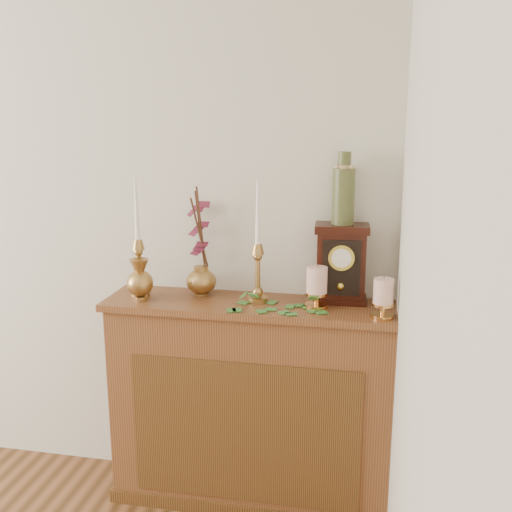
% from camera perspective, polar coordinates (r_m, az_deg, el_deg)
% --- Properties ---
extents(console_shelf, '(1.24, 0.34, 0.93)m').
position_cam_1_polar(console_shelf, '(2.71, -0.49, -14.39)').
color(console_shelf, brown).
rests_on(console_shelf, ground).
extents(candlestick_left, '(0.09, 0.09, 0.51)m').
position_cam_1_polar(candlestick_left, '(2.60, -11.11, -0.24)').
color(candlestick_left, tan).
rests_on(candlestick_left, console_shelf).
extents(candlestick_center, '(0.08, 0.08, 0.51)m').
position_cam_1_polar(candlestick_center, '(2.48, 0.16, -0.70)').
color(candlestick_center, tan).
rests_on(candlestick_center, console_shelf).
extents(bud_vase, '(0.11, 0.11, 0.18)m').
position_cam_1_polar(bud_vase, '(2.56, -10.99, -2.29)').
color(bud_vase, tan).
rests_on(bud_vase, console_shelf).
extents(ginger_jar, '(0.19, 0.21, 0.48)m').
position_cam_1_polar(ginger_jar, '(2.60, -5.35, 1.05)').
color(ginger_jar, tan).
rests_on(ginger_jar, console_shelf).
extents(pillar_candle_left, '(0.09, 0.09, 0.18)m').
position_cam_1_polar(pillar_candle_left, '(2.43, 5.81, -2.79)').
color(pillar_candle_left, '#DA974C').
rests_on(pillar_candle_left, console_shelf).
extents(pillar_candle_right, '(0.09, 0.09, 0.17)m').
position_cam_1_polar(pillar_candle_right, '(2.35, 12.02, -3.78)').
color(pillar_candle_right, '#DA974C').
rests_on(pillar_candle_right, console_shelf).
extents(ivy_garland, '(0.41, 0.19, 0.07)m').
position_cam_1_polar(ivy_garland, '(2.43, 1.08, -4.75)').
color(ivy_garland, '#38772D').
rests_on(ivy_garland, console_shelf).
extents(mantel_clock, '(0.23, 0.17, 0.33)m').
position_cam_1_polar(mantel_clock, '(2.51, 8.10, -0.73)').
color(mantel_clock, black).
rests_on(mantel_clock, console_shelf).
extents(ceramic_vase, '(0.09, 0.09, 0.29)m').
position_cam_1_polar(ceramic_vase, '(2.46, 8.33, 6.06)').
color(ceramic_vase, '#183023').
rests_on(ceramic_vase, mantel_clock).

